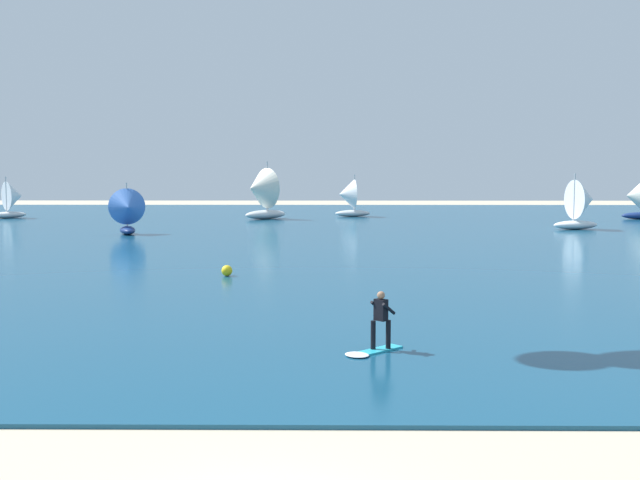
% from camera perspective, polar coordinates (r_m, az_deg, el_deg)
% --- Properties ---
extents(ocean, '(160.00, 90.00, 0.10)m').
position_cam_1_polar(ocean, '(60.17, -0.38, 0.48)').
color(ocean, navy).
rests_on(ocean, ground).
extents(kitesurfer, '(1.80, 1.76, 1.67)m').
position_cam_1_polar(kitesurfer, '(21.62, 4.14, -6.63)').
color(kitesurfer, '#26B2CC').
rests_on(kitesurfer, ocean).
extents(sailboat_center_horizon, '(3.77, 3.24, 4.30)m').
position_cam_1_polar(sailboat_center_horizon, '(79.87, 2.06, 3.14)').
color(sailboat_center_horizon, silver).
rests_on(sailboat_center_horizon, ocean).
extents(sailboat_outermost, '(3.69, 3.60, 4.14)m').
position_cam_1_polar(sailboat_outermost, '(83.68, -21.63, 2.81)').
color(sailboat_outermost, silver).
rests_on(sailboat_outermost, ocean).
extents(sailboat_anchored_offshore, '(4.05, 3.52, 4.57)m').
position_cam_1_polar(sailboat_anchored_offshore, '(67.15, 18.71, 2.54)').
color(sailboat_anchored_offshore, white).
rests_on(sailboat_anchored_offshore, ocean).
extents(sailboat_mid_left, '(3.73, 3.19, 4.30)m').
position_cam_1_polar(sailboat_mid_left, '(82.13, 22.20, 2.80)').
color(sailboat_mid_left, navy).
rests_on(sailboat_mid_left, ocean).
extents(sailboat_leading, '(5.03, 4.91, 5.64)m').
position_cam_1_polar(sailboat_leading, '(76.01, -4.44, 3.47)').
color(sailboat_leading, silver).
rests_on(sailboat_leading, ocean).
extents(sailboat_trailing, '(3.09, 3.49, 3.92)m').
position_cam_1_polar(sailboat_trailing, '(60.32, -13.96, 2.09)').
color(sailboat_trailing, navy).
rests_on(sailboat_trailing, ocean).
extents(marker_buoy, '(0.51, 0.51, 0.51)m').
position_cam_1_polar(marker_buoy, '(36.63, -6.86, -2.25)').
color(marker_buoy, yellow).
rests_on(marker_buoy, ocean).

